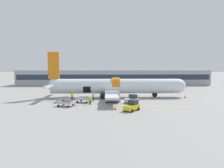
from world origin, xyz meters
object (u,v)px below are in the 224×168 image
Objects in this scene: baggage_cart_empty at (66,103)px; ground_crew_driver at (72,96)px; baggage_tug_mid at (132,99)px; ground_crew_loader_a at (93,96)px; airplane at (114,87)px; baggage_cart_loading at (84,100)px; ground_crew_loader_b at (90,100)px; baggage_tug_lead at (132,106)px; baggage_cart_queued at (63,100)px.

baggage_cart_empty is 2.19× the size of ground_crew_driver.
ground_crew_loader_a is (-8.09, 3.49, 0.14)m from baggage_tug_mid.
airplane is at bearing 42.55° from ground_crew_loader_a.
baggage_tug_mid is 1.86× the size of ground_crew_loader_a.
ground_crew_loader_b is at bearing -60.62° from baggage_cart_loading.
ground_crew_driver reaches higher than baggage_tug_lead.
ground_crew_driver is at bearing 163.84° from baggage_tug_mid.
baggage_cart_loading is (-6.34, -6.91, -2.02)m from airplane.
ground_crew_driver is at bearing 90.30° from baggage_cart_empty.
baggage_cart_queued is (-13.41, 8.63, -0.26)m from baggage_tug_lead.
ground_crew_loader_b is at bearing 142.94° from baggage_tug_lead.
baggage_tug_lead is at bearing -42.46° from ground_crew_driver.
ground_crew_loader_a reaches higher than baggage_cart_empty.
baggage_cart_loading is at bearing -122.35° from ground_crew_loader_a.
ground_crew_loader_b reaches higher than baggage_cart_queued.
ground_crew_driver is at bearing -156.41° from airplane.
baggage_tug_lead is 12.50m from baggage_cart_empty.
airplane reaches higher than ground_crew_loader_a.
airplane is 12.79m from baggage_cart_queued.
airplane is 20.82× the size of ground_crew_loader_a.
baggage_cart_loading is 4.62m from baggage_cart_queued.
baggage_cart_queued is 2.22× the size of ground_crew_loader_a.
airplane reaches higher than baggage_cart_empty.
baggage_cart_empty is (1.58, -4.56, 0.04)m from baggage_cart_queued.
baggage_cart_empty is at bearing -130.65° from airplane.
baggage_tug_mid is 1.69× the size of ground_crew_driver.
baggage_tug_lead is 15.94m from baggage_cart_queued.
baggage_tug_mid is 13.30m from ground_crew_driver.
baggage_cart_queued is 2.00× the size of ground_crew_driver.
baggage_tug_lead is 0.82× the size of baggage_cart_loading.
airplane is 8.71m from baggage_tug_mid.
baggage_tug_lead is at bearing -80.56° from airplane.
baggage_tug_mid is (0.91, 7.15, -0.03)m from baggage_tug_lead.
ground_crew_loader_a is at bearing -2.64° from ground_crew_driver.
baggage_cart_empty is at bearing -159.94° from ground_crew_loader_b.
baggage_cart_loading is at bearing 119.38° from ground_crew_loader_b.
airplane is 14.48m from baggage_cart_empty.
baggage_tug_mid reaches higher than ground_crew_loader_b.
baggage_cart_loading is 4.15m from ground_crew_driver.
baggage_tug_lead is at bearing -32.77° from baggage_cart_queued.
baggage_cart_empty is at bearing 161.00° from baggage_tug_lead.
ground_crew_loader_b is (4.33, 1.58, 0.34)m from baggage_cart_empty.
airplane is at bearing 99.44° from baggage_tug_lead.
ground_crew_loader_b is 6.79m from ground_crew_driver.
ground_crew_loader_a is (-4.69, -4.31, -1.75)m from airplane.
ground_crew_loader_b is at bearing -93.55° from ground_crew_loader_a.
ground_crew_driver reaches higher than baggage_cart_empty.
ground_crew_driver is at bearing 137.08° from baggage_cart_loading.
baggage_tug_mid reaches higher than baggage_cart_loading.
ground_crew_loader_a is at bearing 57.65° from baggage_cart_loading.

